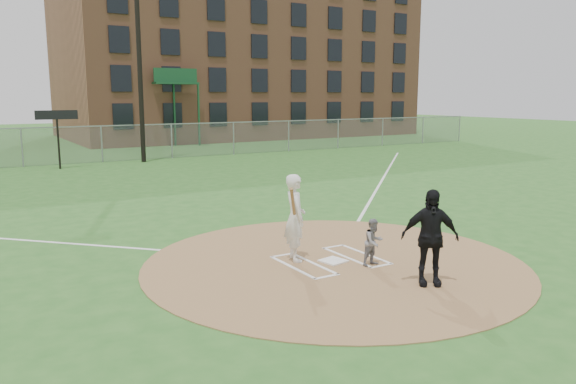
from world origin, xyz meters
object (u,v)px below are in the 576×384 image
umpire (430,237)px  home_plate (333,261)px  catcher (374,242)px  batter_at_plate (295,218)px

umpire → home_plate: bearing=140.5°
catcher → home_plate: bearing=126.2°
home_plate → umpire: 2.47m
home_plate → catcher: (0.60, -0.65, 0.50)m
catcher → umpire: bearing=-92.3°
home_plate → umpire: (0.72, -2.18, 0.93)m
catcher → umpire: umpire is taller
umpire → batter_at_plate: (-1.38, 2.72, 0.03)m
umpire → batter_at_plate: batter_at_plate is taller
catcher → umpire: 1.59m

